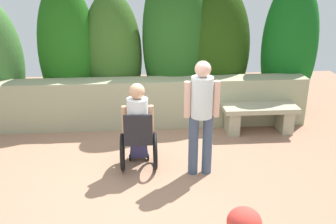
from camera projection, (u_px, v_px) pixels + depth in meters
name	position (u px, v px, depth m)	size (l,w,h in m)	color
ground_plane	(143.00, 177.00, 5.46)	(10.87, 10.87, 0.00)	#987057
stone_retaining_wall	(141.00, 103.00, 7.05)	(6.14, 0.45, 0.90)	#9D9D79
hedge_backdrop	(152.00, 50.00, 7.29)	(6.81, 1.04, 3.06)	#3F7232
stone_bench	(259.00, 115.00, 6.82)	(1.33, 0.48, 0.50)	tan
person_in_wheelchair	(138.00, 129.00, 5.50)	(0.53, 0.66, 1.33)	black
person_standing_companion	(201.00, 111.00, 5.23)	(0.49, 0.30, 1.67)	#41516A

